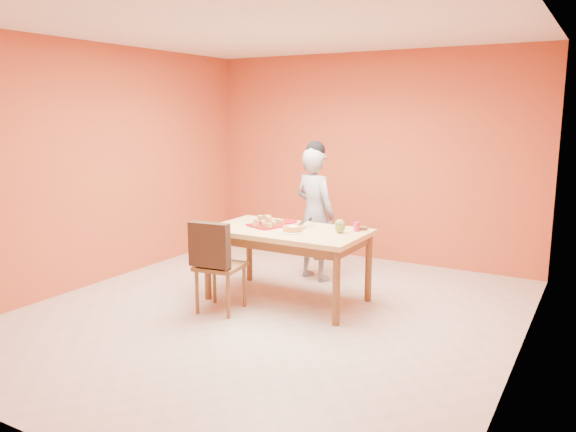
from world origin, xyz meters
The scene contains 17 objects.
floor centered at (0.00, 0.00, 0.00)m, with size 5.00×5.00×0.00m, color beige.
ceiling centered at (0.00, 0.00, 2.70)m, with size 5.00×5.00×0.00m, color white.
wall_back centered at (0.00, 2.50, 1.35)m, with size 4.50×4.50×0.00m, color #BA432B.
wall_left centered at (-2.25, 0.00, 1.35)m, with size 5.00×5.00×0.00m, color #BA432B.
wall_right centered at (2.25, 0.00, 1.35)m, with size 5.00×5.00×0.00m, color #BA432B.
dining_table centered at (-0.05, 0.45, 0.67)m, with size 1.60×0.90×0.76m.
dining_chair centered at (-0.46, -0.17, 0.48)m, with size 0.48×0.55×0.92m.
pastry_pile centered at (-0.30, 0.46, 0.83)m, with size 0.29×0.29×0.10m, color tan, non-canonical shape.
person centered at (-0.16, 1.28, 0.77)m, with size 0.56×0.37×1.54m, color gray.
pastry_platter centered at (-0.30, 0.46, 0.77)m, with size 0.32×0.32×0.02m, color maroon.
red_dinner_plate centered at (-0.24, 0.75, 0.77)m, with size 0.24×0.24×0.01m, color maroon.
white_cake_plate centered at (0.07, 0.34, 0.77)m, with size 0.27×0.27×0.01m, color silver.
sponge_cake centered at (0.07, 0.34, 0.79)m, with size 0.20×0.20×0.04m, color #ED943D.
cake_server centered at (0.08, 0.52, 0.82)m, with size 0.05×0.26×0.01m, color silver.
egg_ornament centered at (0.50, 0.54, 0.83)m, with size 0.11×0.09×0.14m, color olive.
magenta_glass centered at (0.61, 0.70, 0.81)m, with size 0.06×0.06×0.09m, color #CD1E4D.
checker_tin centered at (0.63, 0.80, 0.78)m, with size 0.10×0.10×0.03m, color #321E0D.
Camera 1 is at (2.77, -4.42, 1.95)m, focal length 35.00 mm.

